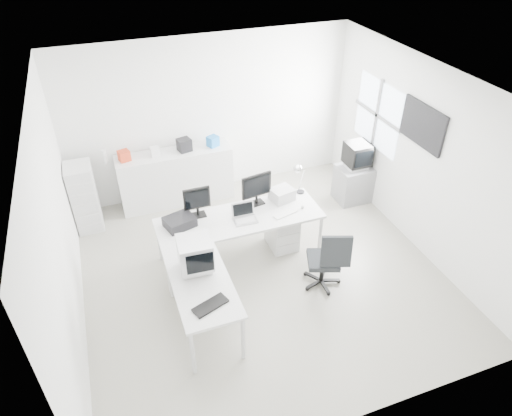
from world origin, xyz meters
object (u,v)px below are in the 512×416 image
object	(u,v)px
lcd_monitor_large	(256,190)
tv_cabinet	(353,183)
sideboard	(176,177)
office_chair	(323,257)
laser_printer	(282,194)
drawer_pedestal	(282,230)
laptop	(245,215)
main_desk	(240,238)
crt_tv	(357,156)
lcd_monitor_small	(197,202)
crt_monitor	(195,255)
side_desk	(204,304)
inkjet_printer	(180,222)
filing_cabinet	(84,197)

from	to	relation	value
lcd_monitor_large	tv_cabinet	world-z (taller)	lcd_monitor_large
sideboard	office_chair	bearing A→B (deg)	-62.17
tv_cabinet	sideboard	size ratio (longest dim) A/B	0.34
lcd_monitor_large	laser_printer	xyz separation A→B (m)	(0.40, -0.03, -0.15)
office_chair	drawer_pedestal	bearing A→B (deg)	121.61
laptop	drawer_pedestal	bearing A→B (deg)	15.02
main_desk	laptop	xyz separation A→B (m)	(0.05, -0.10, 0.48)
office_chair	crt_tv	bearing A→B (deg)	69.35
lcd_monitor_small	office_chair	size ratio (longest dim) A/B	0.50
lcd_monitor_large	laptop	distance (m)	0.48
laser_printer	crt_tv	distance (m)	1.76
crt_monitor	crt_tv	bearing A→B (deg)	30.76
side_desk	drawer_pedestal	world-z (taller)	side_desk
drawer_pedestal	lcd_monitor_large	distance (m)	0.81
main_desk	office_chair	xyz separation A→B (m)	(0.90, -0.93, 0.10)
main_desk	tv_cabinet	world-z (taller)	main_desk
laptop	sideboard	size ratio (longest dim) A/B	0.17
side_desk	laptop	bearing A→B (deg)	48.01
drawer_pedestal	inkjet_printer	bearing A→B (deg)	178.15
crt_monitor	office_chair	xyz separation A→B (m)	(1.75, -0.08, -0.51)
drawer_pedestal	crt_tv	xyz separation A→B (m)	(1.70, 0.77, 0.58)
drawer_pedestal	sideboard	size ratio (longest dim) A/B	0.31
lcd_monitor_large	crt_tv	distance (m)	2.13
drawer_pedestal	crt_monitor	size ratio (longest dim) A/B	1.28
laptop	sideboard	distance (m)	2.08
lcd_monitor_small	office_chair	world-z (taller)	lcd_monitor_small
inkjet_printer	crt_monitor	distance (m)	0.96
laser_printer	crt_monitor	bearing A→B (deg)	-160.44
inkjet_printer	crt_tv	distance (m)	3.33
tv_cabinet	filing_cabinet	world-z (taller)	filing_cabinet
sideboard	drawer_pedestal	bearing A→B (deg)	-54.88
main_desk	filing_cabinet	world-z (taller)	filing_cabinet
lcd_monitor_large	crt_monitor	world-z (taller)	lcd_monitor_large
main_desk	lcd_monitor_large	bearing A→B (deg)	35.54
crt_tv	side_desk	bearing A→B (deg)	-149.44
lcd_monitor_large	office_chair	world-z (taller)	lcd_monitor_large
drawer_pedestal	lcd_monitor_small	size ratio (longest dim) A/B	1.25
main_desk	crt_monitor	bearing A→B (deg)	-135.00
inkjet_printer	laptop	xyz separation A→B (m)	(0.90, -0.20, 0.03)
inkjet_printer	laptop	bearing A→B (deg)	-28.81
office_chair	filing_cabinet	size ratio (longest dim) A/B	0.83
side_desk	office_chair	distance (m)	1.76
laptop	lcd_monitor_small	bearing A→B (deg)	151.76
laser_printer	crt_monitor	size ratio (longest dim) A/B	0.70
main_desk	lcd_monitor_small	size ratio (longest dim) A/B	4.99
drawer_pedestal	office_chair	size ratio (longest dim) A/B	0.63
main_desk	side_desk	xyz separation A→B (m)	(-0.85, -1.10, 0.00)
lcd_monitor_small	laser_printer	world-z (taller)	lcd_monitor_small
side_desk	main_desk	bearing A→B (deg)	52.31
side_desk	filing_cabinet	xyz separation A→B (m)	(-1.25, 2.69, 0.20)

